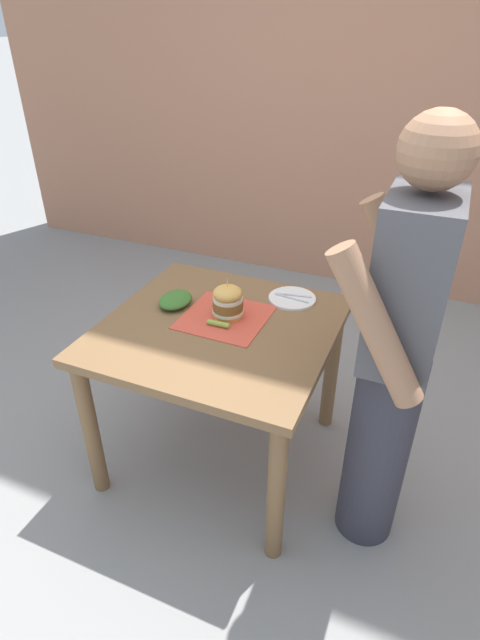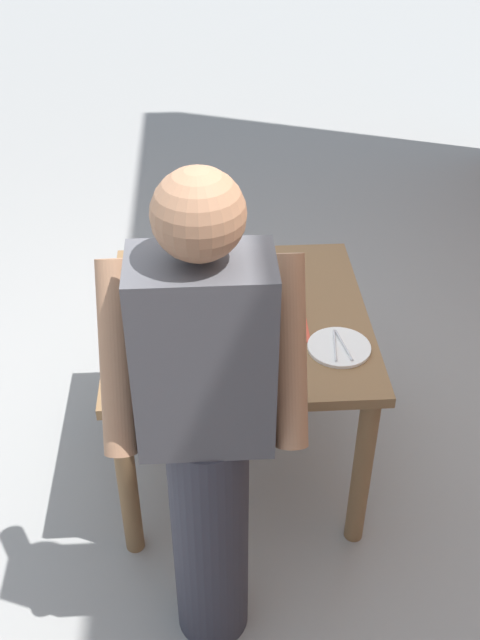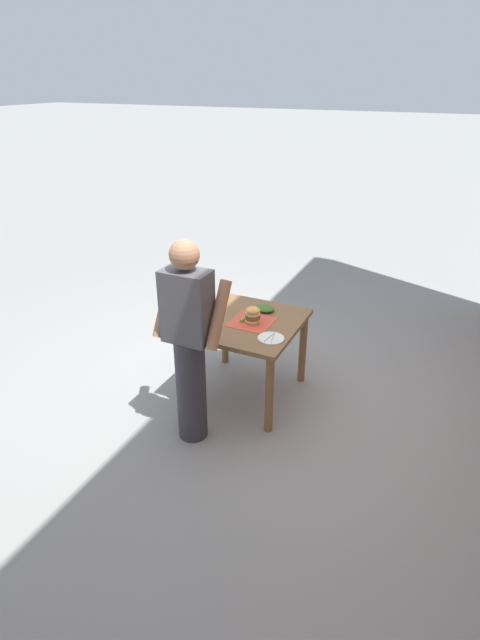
% 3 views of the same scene
% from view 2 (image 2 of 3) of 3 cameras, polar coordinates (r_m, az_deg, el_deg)
% --- Properties ---
extents(ground_plane, '(80.00, 80.00, 0.00)m').
position_cam_2_polar(ground_plane, '(3.26, -0.11, -10.45)').
color(ground_plane, gray).
extents(patio_table, '(0.95, 0.97, 0.76)m').
position_cam_2_polar(patio_table, '(2.83, -0.12, -1.64)').
color(patio_table, brown).
rests_on(patio_table, ground).
extents(serving_paper, '(0.36, 0.36, 0.00)m').
position_cam_2_polar(serving_paper, '(2.76, 1.27, 0.51)').
color(serving_paper, '#D64C38').
rests_on(serving_paper, patio_table).
extents(sandwich, '(0.14, 0.14, 0.18)m').
position_cam_2_polar(sandwich, '(2.71, 1.58, 1.65)').
color(sandwich, gold).
rests_on(sandwich, serving_paper).
extents(pickle_spear, '(0.03, 0.10, 0.02)m').
position_cam_2_polar(pickle_spear, '(2.74, -0.40, 0.58)').
color(pickle_spear, '#8EA83D').
rests_on(pickle_spear, serving_paper).
extents(side_plate_with_forks, '(0.22, 0.22, 0.02)m').
position_cam_2_polar(side_plate_with_forks, '(2.61, 7.56, -2.07)').
color(side_plate_with_forks, white).
rests_on(side_plate_with_forks, patio_table).
extents(side_salad, '(0.18, 0.14, 0.05)m').
position_cam_2_polar(side_salad, '(2.96, 1.19, 3.76)').
color(side_salad, '#386B28').
rests_on(side_salad, patio_table).
extents(diner_across_table, '(0.55, 0.35, 1.69)m').
position_cam_2_polar(diner_across_table, '(2.11, -2.57, -8.75)').
color(diner_across_table, '#33333D').
rests_on(diner_across_table, ground).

